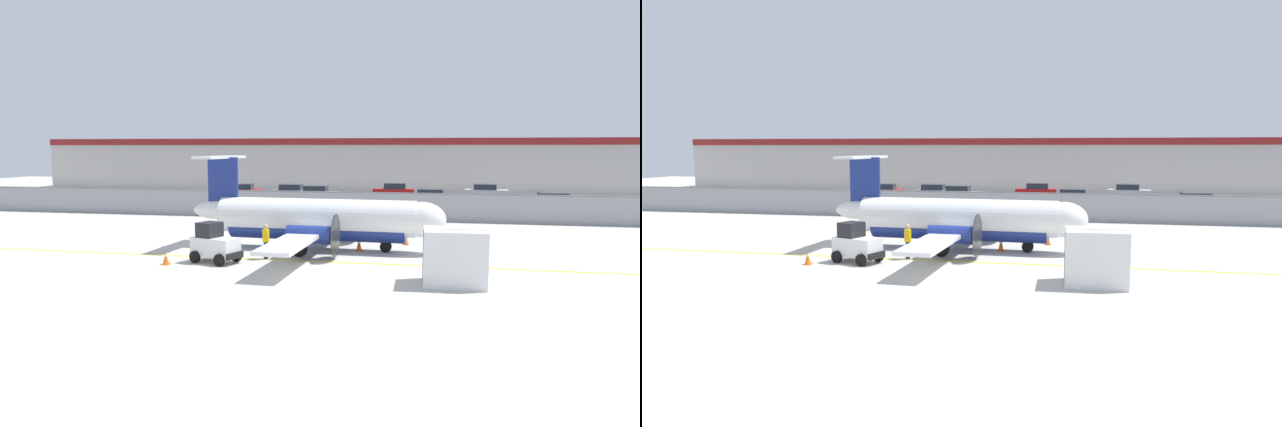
% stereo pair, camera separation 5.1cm
% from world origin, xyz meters
% --- Properties ---
extents(ground_plane, '(140.00, 140.00, 0.01)m').
position_xyz_m(ground_plane, '(0.00, 2.00, 0.00)').
color(ground_plane, '#BCB7AD').
extents(perimeter_fence, '(98.00, 0.10, 2.10)m').
position_xyz_m(perimeter_fence, '(0.00, 18.00, 1.12)').
color(perimeter_fence, gray).
rests_on(perimeter_fence, ground).
extents(parking_lot_strip, '(98.00, 17.00, 0.12)m').
position_xyz_m(parking_lot_strip, '(0.00, 29.50, 0.06)').
color(parking_lot_strip, '#38383A').
rests_on(parking_lot_strip, ground).
extents(background_building, '(91.00, 8.10, 6.50)m').
position_xyz_m(background_building, '(0.00, 47.99, 3.26)').
color(background_building, '#BCB7B2').
rests_on(background_building, ground).
extents(commuter_airplane, '(13.74, 16.05, 4.92)m').
position_xyz_m(commuter_airplane, '(-0.65, 5.21, 1.60)').
color(commuter_airplane, white).
rests_on(commuter_airplane, ground).
extents(baggage_tug, '(2.56, 1.99, 1.88)m').
position_xyz_m(baggage_tug, '(-4.86, 0.90, 0.86)').
color(baggage_tug, silver).
rests_on(baggage_tug, ground).
extents(ground_crew_worker, '(0.47, 0.50, 1.70)m').
position_xyz_m(ground_crew_worker, '(-2.73, 2.14, 0.95)').
color(ground_crew_worker, '#191E4C').
rests_on(ground_crew_worker, ground).
extents(cargo_container, '(2.44, 2.05, 2.20)m').
position_xyz_m(cargo_container, '(6.05, -1.43, 1.10)').
color(cargo_container, silver).
rests_on(cargo_container, ground).
extents(traffic_cone_near_left, '(0.36, 0.36, 0.64)m').
position_xyz_m(traffic_cone_near_left, '(3.70, 7.61, 0.31)').
color(traffic_cone_near_left, orange).
rests_on(traffic_cone_near_left, ground).
extents(traffic_cone_near_right, '(0.36, 0.36, 0.64)m').
position_xyz_m(traffic_cone_near_right, '(-6.86, -0.07, 0.31)').
color(traffic_cone_near_right, orange).
rests_on(traffic_cone_near_right, ground).
extents(traffic_cone_far_left, '(0.36, 0.36, 0.64)m').
position_xyz_m(traffic_cone_far_left, '(1.40, 5.24, 0.31)').
color(traffic_cone_far_left, orange).
rests_on(traffic_cone_far_left, ground).
extents(parked_car_0, '(4.35, 2.33, 1.58)m').
position_xyz_m(parked_car_0, '(-14.39, 31.52, 0.89)').
color(parked_car_0, red).
rests_on(parked_car_0, parking_lot_strip).
extents(parked_car_1, '(4.25, 2.11, 1.58)m').
position_xyz_m(parked_car_1, '(-9.00, 31.71, 0.89)').
color(parked_car_1, slate).
rests_on(parked_car_1, parking_lot_strip).
extents(parked_car_2, '(4.25, 2.10, 1.58)m').
position_xyz_m(parked_car_2, '(-6.07, 30.03, 0.89)').
color(parked_car_2, gray).
rests_on(parked_car_2, parking_lot_strip).
extents(parked_car_3, '(4.24, 2.09, 1.58)m').
position_xyz_m(parked_car_3, '(0.95, 35.57, 0.89)').
color(parked_car_3, red).
rests_on(parked_car_3, parking_lot_strip).
extents(parked_car_4, '(4.29, 2.18, 1.58)m').
position_xyz_m(parked_car_4, '(4.68, 27.78, 0.89)').
color(parked_car_4, '#B28C19').
rests_on(parked_car_4, parking_lot_strip).
extents(parked_car_5, '(4.34, 2.30, 1.58)m').
position_xyz_m(parked_car_5, '(10.26, 35.93, 0.89)').
color(parked_car_5, silver).
rests_on(parked_car_5, parking_lot_strip).
extents(parked_car_6, '(4.33, 2.27, 1.58)m').
position_xyz_m(parked_car_6, '(14.80, 25.34, 0.89)').
color(parked_car_6, black).
rests_on(parked_car_6, parking_lot_strip).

